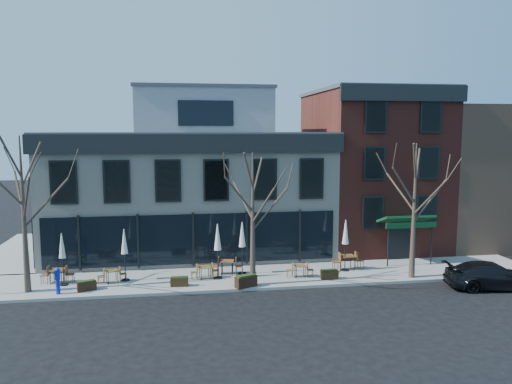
{
  "coord_description": "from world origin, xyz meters",
  "views": [
    {
      "loc": [
        -0.82,
        -29.33,
        8.29
      ],
      "look_at": [
        4.1,
        2.0,
        4.39
      ],
      "focal_mm": 35.0,
      "sensor_mm": 36.0,
      "label": 1
    }
  ],
  "objects": [
    {
      "name": "umbrella_4",
      "position": [
        8.74,
        -2.04,
        2.28
      ],
      "size": [
        0.48,
        0.48,
        3.02
      ],
      "color": "black",
      "rests_on": "sidewalk_front"
    },
    {
      "name": "cafe_set_2",
      "position": [
        0.55,
        -2.37,
        0.58
      ],
      "size": [
        1.63,
        0.72,
        0.84
      ],
      "color": "brown",
      "rests_on": "sidewalk_front"
    },
    {
      "name": "umbrella_1",
      "position": [
        -3.77,
        -2.06,
        2.17
      ],
      "size": [
        0.46,
        0.46,
        2.86
      ],
      "color": "black",
      "rests_on": "sidewalk_front"
    },
    {
      "name": "corner_building",
      "position": [
        0.07,
        5.07,
        4.72
      ],
      "size": [
        18.39,
        10.39,
        11.1
      ],
      "color": "beige",
      "rests_on": "ground"
    },
    {
      "name": "umbrella_2",
      "position": [
        1.26,
        -2.46,
        2.32
      ],
      "size": [
        0.49,
        0.49,
        3.07
      ],
      "color": "black",
      "rests_on": "sidewalk_front"
    },
    {
      "name": "cafe_set_4",
      "position": [
        5.83,
        -2.9,
        0.57
      ],
      "size": [
        1.57,
        0.67,
        0.81
      ],
      "color": "brown",
      "rests_on": "sidewalk_front"
    },
    {
      "name": "tree_mid",
      "position": [
        3.01,
        -3.9,
        3.79
      ],
      "size": [
        3.5,
        3.55,
        7.04
      ],
      "color": "#382B21",
      "rests_on": "sidewalk_front"
    },
    {
      "name": "cafe_set_1",
      "position": [
        -4.44,
        -2.29,
        0.57
      ],
      "size": [
        1.59,
        0.84,
        0.82
      ],
      "color": "brown",
      "rests_on": "sidewalk_front"
    },
    {
      "name": "sidewalk_front",
      "position": [
        3.25,
        -2.15,
        0.07
      ],
      "size": [
        33.5,
        4.7,
        0.15
      ],
      "primitive_type": "cube",
      "color": "gray",
      "rests_on": "ground"
    },
    {
      "name": "planter_0",
      "position": [
        -5.56,
        -3.5,
        0.41
      ],
      "size": [
        1.0,
        0.7,
        0.52
      ],
      "color": "black",
      "rests_on": "sidewalk_front"
    },
    {
      "name": "cafe_set_3",
      "position": [
        1.85,
        -1.73,
        0.65
      ],
      "size": [
        1.89,
        0.86,
        0.97
      ],
      "color": "brown",
      "rests_on": "sidewalk_front"
    },
    {
      "name": "umbrella_0",
      "position": [
        -6.93,
        -2.41,
        2.14
      ],
      "size": [
        0.45,
        0.45,
        2.82
      ],
      "color": "black",
      "rests_on": "sidewalk_front"
    },
    {
      "name": "cafe_set_5",
      "position": [
        9.0,
        -1.82,
        0.67
      ],
      "size": [
        1.96,
        0.82,
        1.02
      ],
      "color": "brown",
      "rests_on": "sidewalk_front"
    },
    {
      "name": "bg_building",
      "position": [
        23.0,
        6.0,
        5.0
      ],
      "size": [
        12.0,
        12.0,
        10.0
      ],
      "primitive_type": "cube",
      "color": "#8C664C",
      "rests_on": "ground"
    },
    {
      "name": "red_brick_building",
      "position": [
        13.0,
        4.98,
        5.64
      ],
      "size": [
        8.2,
        11.78,
        11.18
      ],
      "color": "maroon",
      "rests_on": "ground"
    },
    {
      "name": "sidewalk_side",
      "position": [
        -11.25,
        6.0,
        0.07
      ],
      "size": [
        4.5,
        12.0,
        0.15
      ],
      "primitive_type": "cube",
      "color": "gray",
      "rests_on": "ground"
    },
    {
      "name": "tree_right",
      "position": [
        12.01,
        -3.9,
        4.02
      ],
      "size": [
        3.72,
        3.77,
        7.48
      ],
      "color": "#382B21",
      "rests_on": "sidewalk_front"
    },
    {
      "name": "planter_3",
      "position": [
        7.35,
        -3.5,
        0.42
      ],
      "size": [
        0.98,
        0.43,
        0.54
      ],
      "color": "black",
      "rests_on": "sidewalk_front"
    },
    {
      "name": "ground",
      "position": [
        0.0,
        0.0,
        0.0
      ],
      "size": [
        120.0,
        120.0,
        0.0
      ],
      "primitive_type": "plane",
      "color": "black",
      "rests_on": "ground"
    },
    {
      "name": "cafe_set_0",
      "position": [
        -7.33,
        -1.96,
        0.62
      ],
      "size": [
        1.77,
        0.75,
        0.92
      ],
      "color": "brown",
      "rests_on": "sidewalk_front"
    },
    {
      "name": "planter_2",
      "position": [
        2.6,
        -4.2,
        0.47
      ],
      "size": [
        1.24,
        0.89,
        0.64
      ],
      "color": "black",
      "rests_on": "sidewalk_front"
    },
    {
      "name": "parked_sedan",
      "position": [
        15.45,
        -5.99,
        0.7
      ],
      "size": [
        5.02,
        2.57,
        1.39
      ],
      "primitive_type": "imported",
      "rotation": [
        0.0,
        0.0,
        1.44
      ],
      "color": "black",
      "rests_on": "ground"
    },
    {
      "name": "umbrella_3",
      "position": [
        2.71,
        -1.78,
        2.28
      ],
      "size": [
        0.48,
        0.48,
        3.02
      ],
      "color": "black",
      "rests_on": "sidewalk_front"
    },
    {
      "name": "tree_corner",
      "position": [
        -8.49,
        -3.2,
        4.25
      ],
      "size": [
        3.93,
        3.98,
        7.92
      ],
      "color": "#382B21",
      "rests_on": "sidewalk_front"
    },
    {
      "name": "planter_1",
      "position": [
        -0.86,
        -3.53,
        0.41
      ],
      "size": [
        0.95,
        0.44,
        0.52
      ],
      "color": "black",
      "rests_on": "sidewalk_front"
    },
    {
      "name": "call_box",
      "position": [
        -6.88,
        -3.88,
        0.88
      ],
      "size": [
        0.27,
        0.27,
        1.38
      ],
      "color": "#0E22B7",
      "rests_on": "sidewalk_front"
    }
  ]
}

